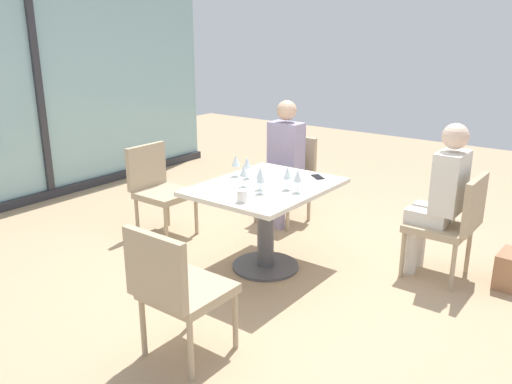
{
  "coord_description": "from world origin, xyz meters",
  "views": [
    {
      "loc": [
        -3.27,
        -2.37,
        1.94
      ],
      "look_at": [
        0.0,
        0.1,
        0.65
      ],
      "focal_mm": 36.66,
      "sensor_mm": 36.0,
      "label": 1
    }
  ],
  "objects_px": {
    "chair_far_right": "(288,174)",
    "wine_glass_5": "(236,161)",
    "handbag_0": "(509,269)",
    "wine_glass_3": "(260,173)",
    "wine_glass_4": "(298,176)",
    "chair_near_window": "(158,185)",
    "chair_front_right": "(452,220)",
    "person_far_right": "(283,157)",
    "wine_glass_2": "(287,174)",
    "cell_phone_on_table": "(318,177)",
    "wine_glass_6": "(247,163)",
    "dining_table_main": "(266,207)",
    "person_front_right": "(441,193)",
    "coffee_cup": "(242,196)",
    "chair_side_end": "(176,286)",
    "wine_glass_0": "(244,171)",
    "wine_glass_1": "(261,177)"
  },
  "relations": [
    {
      "from": "handbag_0",
      "to": "coffee_cup",
      "type": "bearing_deg",
      "value": 131.68
    },
    {
      "from": "dining_table_main",
      "to": "wine_glass_6",
      "type": "bearing_deg",
      "value": 77.33
    },
    {
      "from": "person_far_right",
      "to": "wine_glass_0",
      "type": "bearing_deg",
      "value": -160.48
    },
    {
      "from": "person_far_right",
      "to": "wine_glass_3",
      "type": "xyz_separation_m",
      "value": [
        -1.12,
        -0.55,
        0.16
      ]
    },
    {
      "from": "chair_front_right",
      "to": "wine_glass_2",
      "type": "xyz_separation_m",
      "value": [
        -0.74,
        1.07,
        0.37
      ]
    },
    {
      "from": "chair_side_end",
      "to": "wine_glass_6",
      "type": "bearing_deg",
      "value": 22.03
    },
    {
      "from": "chair_far_right",
      "to": "wine_glass_2",
      "type": "relative_size",
      "value": 4.7
    },
    {
      "from": "chair_far_right",
      "to": "wine_glass_5",
      "type": "distance_m",
      "value": 1.11
    },
    {
      "from": "wine_glass_2",
      "to": "chair_front_right",
      "type": "bearing_deg",
      "value": -55.45
    },
    {
      "from": "wine_glass_0",
      "to": "wine_glass_1",
      "type": "height_order",
      "value": "same"
    },
    {
      "from": "wine_glass_3",
      "to": "coffee_cup",
      "type": "relative_size",
      "value": 2.06
    },
    {
      "from": "person_far_right",
      "to": "wine_glass_2",
      "type": "distance_m",
      "value": 1.24
    },
    {
      "from": "chair_side_end",
      "to": "chair_near_window",
      "type": "bearing_deg",
      "value": 50.09
    },
    {
      "from": "wine_glass_1",
      "to": "wine_glass_4",
      "type": "distance_m",
      "value": 0.28
    },
    {
      "from": "dining_table_main",
      "to": "person_front_right",
      "type": "xyz_separation_m",
      "value": [
        0.73,
        -1.17,
        0.16
      ]
    },
    {
      "from": "dining_table_main",
      "to": "wine_glass_3",
      "type": "relative_size",
      "value": 6.31
    },
    {
      "from": "dining_table_main",
      "to": "wine_glass_5",
      "type": "xyz_separation_m",
      "value": [
        0.05,
        0.35,
        0.32
      ]
    },
    {
      "from": "person_far_right",
      "to": "wine_glass_4",
      "type": "distance_m",
      "value": 1.31
    },
    {
      "from": "chair_near_window",
      "to": "wine_glass_1",
      "type": "relative_size",
      "value": 4.7
    },
    {
      "from": "wine_glass_3",
      "to": "wine_glass_4",
      "type": "xyz_separation_m",
      "value": [
        0.11,
        -0.27,
        0.0
      ]
    },
    {
      "from": "wine_glass_4",
      "to": "cell_phone_on_table",
      "type": "xyz_separation_m",
      "value": [
        0.47,
        0.1,
        -0.13
      ]
    },
    {
      "from": "chair_front_right",
      "to": "wine_glass_0",
      "type": "distance_m",
      "value": 1.68
    },
    {
      "from": "wine_glass_5",
      "to": "cell_phone_on_table",
      "type": "relative_size",
      "value": 1.28
    },
    {
      "from": "chair_front_right",
      "to": "handbag_0",
      "type": "distance_m",
      "value": 0.58
    },
    {
      "from": "wine_glass_2",
      "to": "wine_glass_5",
      "type": "relative_size",
      "value": 1.0
    },
    {
      "from": "wine_glass_4",
      "to": "wine_glass_1",
      "type": "bearing_deg",
      "value": 132.51
    },
    {
      "from": "handbag_0",
      "to": "chair_side_end",
      "type": "bearing_deg",
      "value": 150.15
    },
    {
      "from": "chair_front_right",
      "to": "wine_glass_3",
      "type": "bearing_deg",
      "value": 124.85
    },
    {
      "from": "wine_glass_1",
      "to": "wine_glass_2",
      "type": "xyz_separation_m",
      "value": [
        0.21,
        -0.1,
        0.0
      ]
    },
    {
      "from": "handbag_0",
      "to": "chair_front_right",
      "type": "bearing_deg",
      "value": 111.78
    },
    {
      "from": "wine_glass_2",
      "to": "wine_glass_6",
      "type": "bearing_deg",
      "value": 82.14
    },
    {
      "from": "wine_glass_5",
      "to": "chair_near_window",
      "type": "bearing_deg",
      "value": 93.25
    },
    {
      "from": "wine_glass_2",
      "to": "wine_glass_4",
      "type": "xyz_separation_m",
      "value": [
        -0.01,
        -0.1,
        0.0
      ]
    },
    {
      "from": "chair_far_right",
      "to": "coffee_cup",
      "type": "height_order",
      "value": "chair_far_right"
    },
    {
      "from": "chair_side_end",
      "to": "person_front_right",
      "type": "bearing_deg",
      "value": -21.85
    },
    {
      "from": "person_far_right",
      "to": "chair_front_right",
      "type": "bearing_deg",
      "value": -98.09
    },
    {
      "from": "chair_front_right",
      "to": "wine_glass_3",
      "type": "height_order",
      "value": "wine_glass_3"
    },
    {
      "from": "wine_glass_2",
      "to": "wine_glass_6",
      "type": "distance_m",
      "value": 0.45
    },
    {
      "from": "wine_glass_4",
      "to": "cell_phone_on_table",
      "type": "relative_size",
      "value": 1.28
    },
    {
      "from": "chair_far_right",
      "to": "wine_glass_5",
      "type": "relative_size",
      "value": 4.7
    },
    {
      "from": "wine_glass_1",
      "to": "wine_glass_4",
      "type": "relative_size",
      "value": 1.0
    },
    {
      "from": "dining_table_main",
      "to": "person_far_right",
      "type": "xyz_separation_m",
      "value": [
        0.98,
        0.51,
        0.16
      ]
    },
    {
      "from": "wine_glass_1",
      "to": "wine_glass_2",
      "type": "height_order",
      "value": "same"
    },
    {
      "from": "person_far_right",
      "to": "wine_glass_5",
      "type": "height_order",
      "value": "person_far_right"
    },
    {
      "from": "chair_front_right",
      "to": "coffee_cup",
      "type": "relative_size",
      "value": 9.67
    },
    {
      "from": "dining_table_main",
      "to": "chair_near_window",
      "type": "distance_m",
      "value": 1.28
    },
    {
      "from": "coffee_cup",
      "to": "handbag_0",
      "type": "distance_m",
      "value": 2.18
    },
    {
      "from": "handbag_0",
      "to": "wine_glass_3",
      "type": "bearing_deg",
      "value": 123.09
    },
    {
      "from": "chair_side_end",
      "to": "wine_glass_4",
      "type": "xyz_separation_m",
      "value": [
        1.33,
        0.02,
        0.37
      ]
    },
    {
      "from": "wine_glass_4",
      "to": "wine_glass_5",
      "type": "relative_size",
      "value": 1.0
    }
  ]
}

